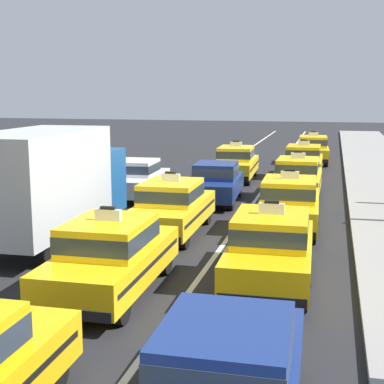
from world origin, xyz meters
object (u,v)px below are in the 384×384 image
(taxi_center_second, at_px, (111,255))
(sedan_left_third, at_px, (137,178))
(taxi_center_third, at_px, (172,206))
(box_truck_left_second, at_px, (51,181))
(taxi_right_second, at_px, (271,247))
(taxi_right_third, at_px, (289,203))
(taxi_right_sixth, at_px, (313,149))
(sedan_right_nearest, at_px, (226,378))
(taxi_right_fifth, at_px, (303,161))
(taxi_right_fourth, at_px, (298,177))
(sedan_center_fourth, at_px, (216,181))
(taxi_center_fifth, at_px, (236,162))

(taxi_center_second, bearing_deg, sedan_left_third, 106.57)
(taxi_center_third, bearing_deg, taxi_center_second, -88.25)
(box_truck_left_second, relative_size, taxi_right_second, 1.52)
(taxi_right_third, height_order, taxi_right_sixth, same)
(sedan_right_nearest, bearing_deg, taxi_center_third, 109.59)
(taxi_right_fifth, bearing_deg, sedan_right_nearest, -89.41)
(sedan_right_nearest, xyz_separation_m, taxi_right_fourth, (-0.16, 16.79, 0.03))
(box_truck_left_second, bearing_deg, taxi_right_fourth, 52.22)
(taxi_right_second, bearing_deg, taxi_center_second, -155.79)
(taxi_right_fourth, bearing_deg, sedan_center_fourth, -152.25)
(taxi_center_third, relative_size, taxi_right_fifth, 1.00)
(sedan_center_fourth, bearing_deg, taxi_right_sixth, 76.43)
(sedan_center_fourth, distance_m, taxi_right_third, 5.01)
(box_truck_left_second, relative_size, sedan_center_fourth, 1.60)
(taxi_center_third, distance_m, taxi_right_fourth, 7.67)
(sedan_right_nearest, bearing_deg, sedan_center_fourth, 101.96)
(taxi_center_fifth, relative_size, taxi_right_third, 1.00)
(taxi_center_third, bearing_deg, taxi_right_third, 21.87)
(box_truck_left_second, xyz_separation_m, sedan_center_fourth, (3.49, 6.83, -0.93))
(box_truck_left_second, distance_m, taxi_right_second, 7.07)
(taxi_center_second, distance_m, taxi_right_second, 3.58)
(box_truck_left_second, bearing_deg, sedan_left_third, 88.78)
(sedan_left_third, relative_size, taxi_right_sixth, 0.95)
(sedan_center_fourth, distance_m, taxi_right_second, 9.67)
(sedan_left_third, height_order, taxi_right_fifth, taxi_right_fifth)
(sedan_left_third, relative_size, taxi_right_second, 0.95)
(sedan_left_third, relative_size, taxi_center_fifth, 0.95)
(sedan_right_nearest, distance_m, taxi_right_fifth, 22.46)
(taxi_right_third, distance_m, taxi_right_fourth, 5.52)
(taxi_right_fourth, bearing_deg, taxi_right_third, -89.15)
(box_truck_left_second, relative_size, taxi_right_fifth, 1.54)
(sedan_left_third, height_order, taxi_right_sixth, taxi_right_sixth)
(taxi_center_third, distance_m, sedan_center_fourth, 5.30)
(taxi_center_third, relative_size, taxi_center_fifth, 0.99)
(taxi_center_second, distance_m, sedan_center_fourth, 10.62)
(box_truck_left_second, distance_m, taxi_center_fifth, 13.12)
(sedan_center_fourth, height_order, taxi_right_second, taxi_right_second)
(sedan_left_third, relative_size, taxi_right_third, 0.95)
(taxi_right_sixth, bearing_deg, sedan_center_fourth, -103.57)
(taxi_right_third, bearing_deg, sedan_right_nearest, -89.58)
(taxi_right_second, distance_m, taxi_right_sixth, 22.55)
(taxi_right_second, distance_m, taxi_right_third, 5.24)
(taxi_right_second, relative_size, taxi_right_sixth, 0.99)
(box_truck_left_second, distance_m, taxi_center_second, 5.13)
(sedan_center_fourth, bearing_deg, taxi_center_third, -93.28)
(taxi_right_second, bearing_deg, taxi_center_fifth, 102.49)
(taxi_right_sixth, bearing_deg, taxi_right_second, -90.28)
(taxi_center_second, xyz_separation_m, taxi_right_fifth, (3.13, 17.90, 0.00))
(sedan_left_third, height_order, taxi_right_third, taxi_right_third)
(box_truck_left_second, distance_m, sedan_center_fourth, 7.73)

